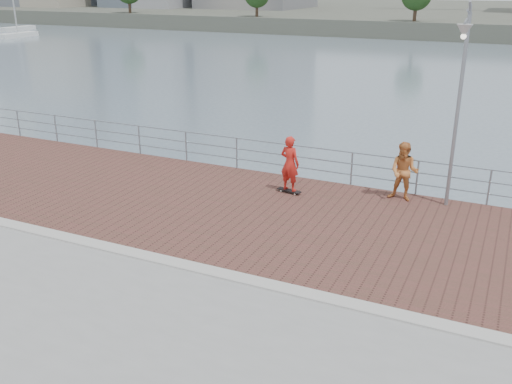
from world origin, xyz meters
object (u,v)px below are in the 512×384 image
at_px(street_lamp, 461,74).
at_px(skateboarder, 290,164).
at_px(bystander, 404,172).
at_px(guardrail, 321,161).

distance_m(street_lamp, skateboarder, 5.43).
xyz_separation_m(street_lamp, bystander, (-1.27, 0.25, -2.97)).
bearing_deg(guardrail, skateboarder, -108.04).
xyz_separation_m(guardrail, street_lamp, (4.05, -0.90, 3.19)).
bearing_deg(street_lamp, bystander, 168.95).
bearing_deg(bystander, guardrail, 170.86).
height_order(guardrail, bystander, bystander).
distance_m(street_lamp, bystander, 3.24).
height_order(guardrail, skateboarder, skateboarder).
bearing_deg(bystander, skateboarder, -161.11).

